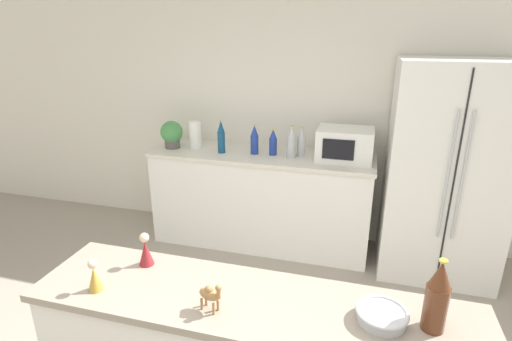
% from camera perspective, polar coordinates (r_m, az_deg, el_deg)
% --- Properties ---
extents(wall_back, '(8.00, 0.06, 2.55)m').
position_cam_1_polar(wall_back, '(3.89, 6.74, 8.49)').
color(wall_back, silver).
rests_on(wall_back, ground_plane).
extents(back_counter, '(2.08, 0.63, 0.92)m').
position_cam_1_polar(back_counter, '(3.88, 0.74, -4.01)').
color(back_counter, white).
rests_on(back_counter, ground_plane).
extents(refrigerator, '(0.91, 0.71, 1.80)m').
position_cam_1_polar(refrigerator, '(3.62, 25.40, -0.25)').
color(refrigerator, silver).
rests_on(refrigerator, ground_plane).
extents(potted_plant, '(0.21, 0.21, 0.26)m').
position_cam_1_polar(potted_plant, '(3.96, -11.95, 5.17)').
color(potted_plant, '#595451').
rests_on(potted_plant, back_counter).
extents(paper_towel_roll, '(0.12, 0.12, 0.26)m').
position_cam_1_polar(paper_towel_roll, '(3.92, -8.66, 5.05)').
color(paper_towel_roll, white).
rests_on(paper_towel_roll, back_counter).
extents(microwave, '(0.48, 0.37, 0.28)m').
position_cam_1_polar(microwave, '(3.59, 12.57, 3.68)').
color(microwave, white).
rests_on(microwave, back_counter).
extents(back_bottle_0, '(0.08, 0.08, 0.30)m').
position_cam_1_polar(back_bottle_0, '(3.58, 5.08, 4.04)').
color(back_bottle_0, '#B2B7BC').
rests_on(back_bottle_0, back_counter).
extents(back_bottle_1, '(0.07, 0.07, 0.31)m').
position_cam_1_polar(back_bottle_1, '(3.72, -4.99, 4.80)').
color(back_bottle_1, navy).
rests_on(back_bottle_1, back_counter).
extents(back_bottle_2, '(0.07, 0.07, 0.25)m').
position_cam_1_polar(back_bottle_2, '(3.65, 2.45, 4.05)').
color(back_bottle_2, navy).
rests_on(back_bottle_2, back_counter).
extents(back_bottle_3, '(0.07, 0.07, 0.28)m').
position_cam_1_polar(back_bottle_3, '(3.68, -0.22, 4.39)').
color(back_bottle_3, navy).
rests_on(back_bottle_3, back_counter).
extents(back_bottle_4, '(0.08, 0.08, 0.27)m').
position_cam_1_polar(back_bottle_4, '(3.64, 6.49, 4.05)').
color(back_bottle_4, '#B2B7BC').
rests_on(back_bottle_4, back_counter).
extents(wine_bottle, '(0.09, 0.09, 0.30)m').
position_cam_1_polar(wine_bottle, '(1.69, 24.46, -16.10)').
color(wine_bottle, '#562D19').
rests_on(wine_bottle, bar_counter).
extents(fruit_bowl, '(0.20, 0.20, 0.05)m').
position_cam_1_polar(fruit_bowl, '(1.72, 17.53, -19.10)').
color(fruit_bowl, '#B7BABF').
rests_on(fruit_bowl, bar_counter).
extents(camel_figurine, '(0.11, 0.07, 0.14)m').
position_cam_1_polar(camel_figurine, '(1.68, -6.55, -17.09)').
color(camel_figurine, olive).
rests_on(camel_figurine, bar_counter).
extents(wise_man_figurine_blue, '(0.06, 0.06, 0.15)m').
position_cam_1_polar(wise_man_figurine_blue, '(1.92, -22.08, -13.92)').
color(wise_man_figurine_blue, '#B28933').
rests_on(wise_man_figurine_blue, bar_counter).
extents(wise_man_figurine_crimson, '(0.07, 0.07, 0.17)m').
position_cam_1_polar(wise_man_figurine_crimson, '(2.02, -15.49, -11.03)').
color(wise_man_figurine_crimson, maroon).
rests_on(wise_man_figurine_crimson, bar_counter).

